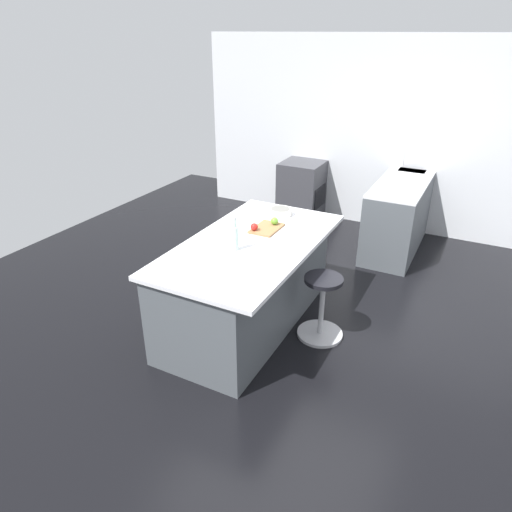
# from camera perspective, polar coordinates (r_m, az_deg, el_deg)

# --- Properties ---
(ground_plane) EXTENTS (7.65, 7.65, 0.00)m
(ground_plane) POSITION_cam_1_polar(r_m,az_deg,el_deg) (4.83, 3.63, -7.29)
(ground_plane) COLOR black
(interior_partition_left) EXTENTS (0.12, 5.22, 2.64)m
(interior_partition_left) POSITION_cam_1_polar(r_m,az_deg,el_deg) (6.97, 14.26, 14.34)
(interior_partition_left) COLOR silver
(interior_partition_left) RESTS_ON ground_plane
(sink_cabinet) EXTENTS (2.38, 0.60, 1.20)m
(sink_cabinet) POSITION_cam_1_polar(r_m,az_deg,el_deg) (6.74, 17.94, 5.95)
(sink_cabinet) COLOR #4C5156
(sink_cabinet) RESTS_ON ground_plane
(oven_range) EXTENTS (0.60, 0.61, 0.89)m
(oven_range) POSITION_cam_1_polar(r_m,az_deg,el_deg) (7.13, 5.67, 8.01)
(oven_range) COLOR #38383D
(oven_range) RESTS_ON ground_plane
(kitchen_island) EXTENTS (2.08, 1.12, 0.89)m
(kitchen_island) POSITION_cam_1_polar(r_m,az_deg,el_deg) (4.49, -1.10, -3.27)
(kitchen_island) COLOR #4C5156
(kitchen_island) RESTS_ON ground_plane
(stool_by_window) EXTENTS (0.44, 0.44, 0.64)m
(stool_by_window) POSITION_cam_1_polar(r_m,az_deg,el_deg) (4.41, 8.13, -6.49)
(stool_by_window) COLOR #B7B7BC
(stool_by_window) RESTS_ON ground_plane
(cutting_board) EXTENTS (0.36, 0.24, 0.02)m
(cutting_board) POSITION_cam_1_polar(r_m,az_deg,el_deg) (4.54, 1.32, 3.45)
(cutting_board) COLOR olive
(cutting_board) RESTS_ON kitchen_island
(apple_red) EXTENTS (0.07, 0.07, 0.07)m
(apple_red) POSITION_cam_1_polar(r_m,az_deg,el_deg) (4.46, -0.22, 3.64)
(apple_red) COLOR red
(apple_red) RESTS_ON cutting_board
(apple_green) EXTENTS (0.08, 0.08, 0.08)m
(apple_green) POSITION_cam_1_polar(r_m,az_deg,el_deg) (4.60, 2.30, 4.36)
(apple_green) COLOR #609E2D
(apple_green) RESTS_ON cutting_board
(water_bottle) EXTENTS (0.06, 0.06, 0.31)m
(water_bottle) POSITION_cam_1_polar(r_m,az_deg,el_deg) (4.07, -2.64, 2.34)
(water_bottle) COLOR silver
(water_bottle) RESTS_ON kitchen_island
(fruit_bowl) EXTENTS (0.25, 0.25, 0.07)m
(fruit_bowl) POSITION_cam_1_polar(r_m,az_deg,el_deg) (4.90, 3.02, 5.53)
(fruit_bowl) COLOR silver
(fruit_bowl) RESTS_ON kitchen_island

